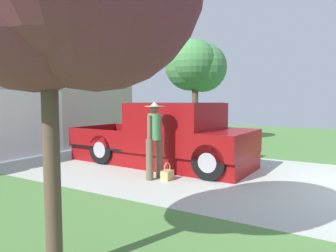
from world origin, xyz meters
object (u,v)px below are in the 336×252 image
at_px(handbag, 167,174).
at_px(front_yard_tree, 195,66).
at_px(person_with_hat, 155,137).
at_px(pickup_truck, 173,137).

relative_size(handbag, front_yard_tree, 0.09).
relative_size(person_with_hat, handbag, 4.43).
bearing_deg(front_yard_tree, person_with_hat, -162.59).
relative_size(pickup_truck, front_yard_tree, 1.18).
bearing_deg(person_with_hat, pickup_truck, 21.82).
bearing_deg(pickup_truck, person_with_hat, 16.37).
height_order(pickup_truck, front_yard_tree, front_yard_tree).
relative_size(pickup_truck, person_with_hat, 2.99).
xyz_separation_m(person_with_hat, front_yard_tree, (6.26, 1.96, 2.30)).
bearing_deg(person_with_hat, front_yard_tree, 25.38).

